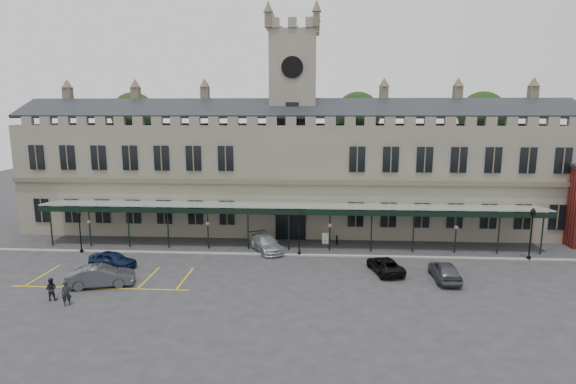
# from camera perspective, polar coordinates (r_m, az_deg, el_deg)

# --- Properties ---
(ground) EXTENTS (140.00, 140.00, 0.00)m
(ground) POSITION_cam_1_polar(r_m,az_deg,el_deg) (37.69, -0.55, -10.64)
(ground) COLOR #29292C
(station_building) EXTENTS (60.00, 10.36, 17.30)m
(station_building) POSITION_cam_1_polar(r_m,az_deg,el_deg) (51.59, 0.66, 2.44)
(station_building) COLOR #666155
(station_building) RESTS_ON ground
(clock_tower) EXTENTS (5.60, 5.60, 24.80)m
(clock_tower) POSITION_cam_1_polar(r_m,az_deg,el_deg) (51.22, 0.68, 9.84)
(clock_tower) COLOR #666155
(clock_tower) RESTS_ON ground
(canopy) EXTENTS (50.00, 4.10, 4.30)m
(canopy) POSITION_cam_1_polar(r_m,az_deg,el_deg) (44.07, 0.11, -4.27)
(canopy) COLOR #8C9E93
(canopy) RESTS_ON ground
(kerb) EXTENTS (60.00, 0.40, 0.12)m
(kerb) POSITION_cam_1_polar(r_m,az_deg,el_deg) (42.85, -0.04, -7.96)
(kerb) COLOR gray
(kerb) RESTS_ON ground
(parking_markings) EXTENTS (16.00, 6.00, 0.01)m
(parking_markings) POSITION_cam_1_polar(r_m,az_deg,el_deg) (39.77, -21.62, -10.24)
(parking_markings) COLOR gold
(parking_markings) RESTS_ON ground
(tree_behind_left) EXTENTS (6.00, 6.00, 16.00)m
(tree_behind_left) POSITION_cam_1_polar(r_m,az_deg,el_deg) (64.94, -18.95, 9.10)
(tree_behind_left) COLOR #332314
(tree_behind_left) RESTS_ON ground
(tree_behind_mid) EXTENTS (6.00, 6.00, 16.00)m
(tree_behind_mid) POSITION_cam_1_polar(r_m,az_deg,el_deg) (60.42, 8.80, 9.48)
(tree_behind_mid) COLOR #332314
(tree_behind_mid) RESTS_ON ground
(tree_behind_right) EXTENTS (6.00, 6.00, 16.00)m
(tree_behind_right) POSITION_cam_1_polar(r_m,az_deg,el_deg) (63.90, 23.41, 8.81)
(tree_behind_right) COLOR #332314
(tree_behind_right) RESTS_ON ground
(lamp_post_left) EXTENTS (0.39, 0.39, 4.17)m
(lamp_post_left) POSITION_cam_1_polar(r_m,az_deg,el_deg) (47.46, -24.93, -4.10)
(lamp_post_left) COLOR black
(lamp_post_left) RESTS_ON ground
(lamp_post_mid) EXTENTS (0.40, 0.40, 4.27)m
(lamp_post_mid) POSITION_cam_1_polar(r_m,az_deg,el_deg) (42.18, 1.44, -4.76)
(lamp_post_mid) COLOR black
(lamp_post_mid) RESTS_ON ground
(lamp_post_right) EXTENTS (0.47, 0.47, 4.92)m
(lamp_post_right) POSITION_cam_1_polar(r_m,az_deg,el_deg) (46.35, 28.52, -4.15)
(lamp_post_right) COLOR black
(lamp_post_right) RESTS_ON ground
(traffic_cone) EXTENTS (0.43, 0.43, 0.69)m
(traffic_cone) POSITION_cam_1_polar(r_m,az_deg,el_deg) (40.29, 17.60, -9.23)
(traffic_cone) COLOR #DD4506
(traffic_cone) RESTS_ON ground
(sign_board) EXTENTS (0.68, 0.16, 1.16)m
(sign_board) POSITION_cam_1_polar(r_m,az_deg,el_deg) (46.44, 4.75, -5.91)
(sign_board) COLOR black
(sign_board) RESTS_ON ground
(bollard_left) EXTENTS (0.15, 0.15, 0.83)m
(bollard_left) POSITION_cam_1_polar(r_m,az_deg,el_deg) (46.56, -3.10, -6.04)
(bollard_left) COLOR black
(bollard_left) RESTS_ON ground
(bollard_right) EXTENTS (0.17, 0.17, 0.94)m
(bollard_right) POSITION_cam_1_polar(r_m,az_deg,el_deg) (46.37, 6.22, -6.08)
(bollard_right) COLOR black
(bollard_right) RESTS_ON ground
(car_left_a) EXTENTS (4.50, 2.72, 1.43)m
(car_left_a) POSITION_cam_1_polar(r_m,az_deg,el_deg) (42.27, -21.38, -8.00)
(car_left_a) COLOR #0B1633
(car_left_a) RESTS_ON ground
(car_left_b) EXTENTS (5.20, 2.97, 1.62)m
(car_left_b) POSITION_cam_1_polar(r_m,az_deg,el_deg) (38.27, -22.67, -9.83)
(car_left_b) COLOR #3B3E43
(car_left_b) RESTS_ON ground
(car_taxi) EXTENTS (4.29, 5.53, 1.50)m
(car_taxi) POSITION_cam_1_polar(r_m,az_deg,el_deg) (44.01, -2.80, -6.55)
(car_taxi) COLOR #A3A5AB
(car_taxi) RESTS_ON ground
(car_van) EXTENTS (3.06, 4.86, 1.25)m
(car_van) POSITION_cam_1_polar(r_m,az_deg,el_deg) (39.22, 12.22, -9.07)
(car_van) COLOR black
(car_van) RESTS_ON ground
(car_right_a) EXTENTS (1.84, 4.54, 1.55)m
(car_right_a) POSITION_cam_1_polar(r_m,az_deg,el_deg) (38.73, 19.28, -9.43)
(car_right_a) COLOR #3B3E43
(car_right_a) RESTS_ON ground
(person_a) EXTENTS (0.77, 0.69, 1.77)m
(person_a) POSITION_cam_1_polar(r_m,az_deg,el_deg) (35.61, -26.31, -11.48)
(person_a) COLOR black
(person_a) RESTS_ON ground
(person_b) EXTENTS (0.91, 0.77, 1.67)m
(person_b) POSITION_cam_1_polar(r_m,az_deg,el_deg) (37.08, -27.88, -10.84)
(person_b) COLOR black
(person_b) RESTS_ON ground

